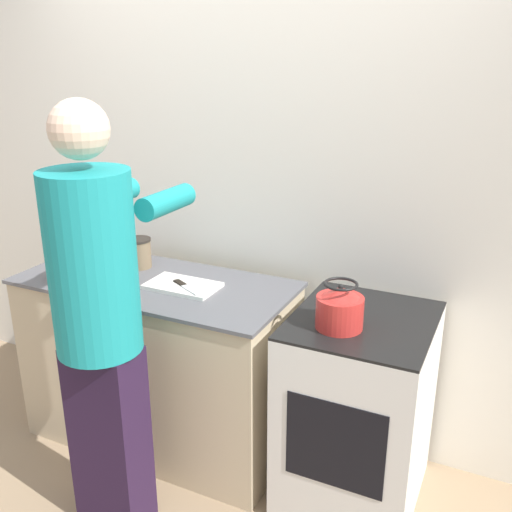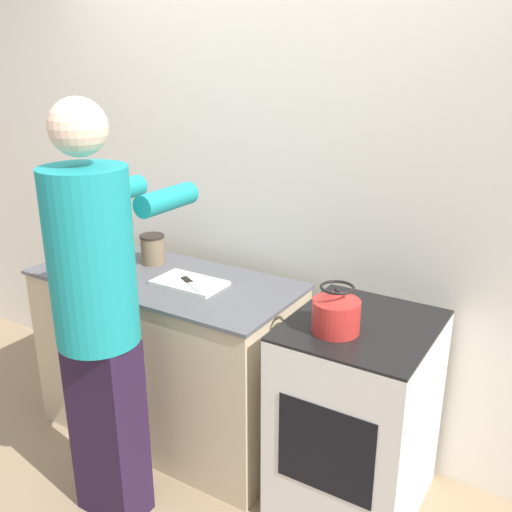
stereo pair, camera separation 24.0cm
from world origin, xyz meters
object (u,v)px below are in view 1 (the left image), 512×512
Objects in this scene: person at (100,316)px; canister_jar at (139,253)px; oven at (357,410)px; bowl_prep at (105,278)px; cutting_board at (183,286)px; kettle at (340,309)px; knife at (186,287)px.

canister_jar is (-0.34, 0.71, -0.01)m from person.
person reaches higher than oven.
bowl_prep is at bearing -87.26° from canister_jar.
oven is 7.03× the size of bowl_prep.
cutting_board is 0.81m from kettle.
oven is at bearing 8.89° from bowl_prep.
bowl_prep is 0.30m from canister_jar.
oven is 0.96m from knife.
canister_jar is (-0.01, 0.29, 0.03)m from bowl_prep.
cutting_board is (0.02, 0.56, -0.08)m from person.
bowl_prep reaches higher than oven.
kettle is 1.15m from bowl_prep.
cutting_board is at bearing -21.96° from canister_jar.
cutting_board is 1.67× the size of knife.
oven is 0.55m from kettle.
knife is at bearing 83.84° from person.
canister_jar is (-0.35, 0.14, 0.07)m from cutting_board.
knife reaches higher than oven.
canister_jar is at bearing 115.37° from person.
bowl_prep is (-1.21, -0.19, 0.50)m from oven.
oven is 4.57× the size of kettle.
canister_jar reaches higher than cutting_board.
bowl_prep reaches higher than knife.
oven is 2.62× the size of cutting_board.
kettle reaches higher than knife.
kettle reaches higher than canister_jar.
bowl_prep reaches higher than cutting_board.
person reaches higher than canister_jar.
canister_jar is at bearing -175.74° from knife.
cutting_board is at bearing 172.54° from knife.
cutting_board reaches higher than oven.
oven is 4.36× the size of knife.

